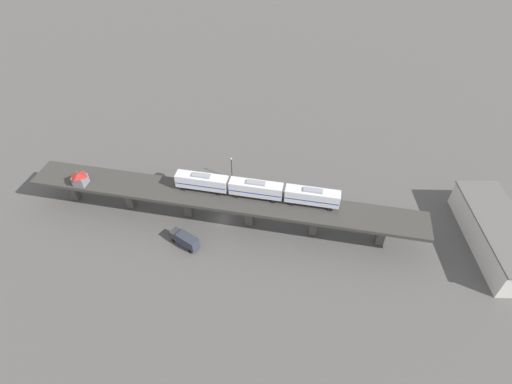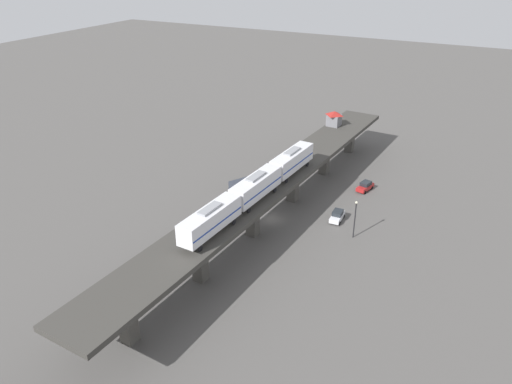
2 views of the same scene
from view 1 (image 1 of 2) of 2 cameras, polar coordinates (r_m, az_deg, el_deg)
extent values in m
plane|color=#514F4C|center=(96.58, -4.71, -3.94)|extent=(400.00, 400.00, 0.00)
cube|color=#393733|center=(91.49, -4.96, -0.81)|extent=(14.01, 92.34, 0.80)
cube|color=#47443F|center=(109.35, -24.67, 0.54)|extent=(1.91, 1.91, 6.85)
cube|color=#47443F|center=(101.97, -17.66, -0.55)|extent=(1.91, 1.91, 6.85)
cube|color=#47443F|center=(96.39, -9.70, -1.77)|extent=(1.91, 1.91, 6.85)
cube|color=#47443F|center=(92.91, -0.95, -3.07)|extent=(1.91, 1.91, 6.85)
cube|color=#47443F|center=(91.78, 8.27, -4.37)|extent=(1.91, 1.91, 6.85)
cube|color=#47443F|center=(93.09, 17.50, -5.54)|extent=(1.91, 1.91, 6.85)
cube|color=silver|center=(91.75, -7.74, 1.53)|extent=(3.53, 12.15, 3.10)
cube|color=navy|center=(91.94, -7.72, 1.39)|extent=(3.55, 11.91, 0.24)
cube|color=gray|center=(90.64, -7.84, 2.36)|extent=(1.65, 4.28, 0.36)
cylinder|color=black|center=(95.21, -9.82, 1.34)|extent=(0.27, 0.85, 0.84)
cylinder|color=black|center=(93.57, -10.28, 0.41)|extent=(0.27, 0.85, 0.84)
cylinder|color=black|center=(92.91, -4.94, 0.69)|extent=(0.27, 0.85, 0.84)
cylinder|color=black|center=(91.23, -5.33, -0.29)|extent=(0.27, 0.85, 0.84)
cube|color=silver|center=(89.04, 0.00, 0.49)|extent=(3.53, 12.15, 3.10)
cube|color=navy|center=(89.24, 0.00, 0.35)|extent=(3.55, 11.91, 0.24)
cube|color=gray|center=(87.89, 0.00, 1.33)|extent=(1.65, 4.28, 0.36)
cylinder|color=black|center=(92.02, -2.42, 0.34)|extent=(0.27, 0.85, 0.84)
cylinder|color=black|center=(90.33, -2.76, -0.65)|extent=(0.27, 0.85, 0.84)
cylinder|color=black|center=(90.81, 2.75, -0.36)|extent=(0.27, 0.85, 0.84)
cylinder|color=black|center=(89.09, 2.50, -1.38)|extent=(0.27, 0.85, 0.84)
cube|color=silver|center=(88.06, 8.06, -0.60)|extent=(3.53, 12.15, 3.10)
cube|color=navy|center=(88.26, 8.04, -0.74)|extent=(3.55, 11.91, 0.24)
cube|color=gray|center=(86.90, 8.17, 0.24)|extent=(1.65, 4.28, 0.36)
cylinder|color=black|center=(90.49, 5.37, -0.72)|extent=(0.27, 0.85, 0.84)
cylinder|color=black|center=(88.77, 5.17, -1.75)|extent=(0.27, 0.85, 0.84)
cylinder|color=black|center=(90.44, 10.65, -1.43)|extent=(0.27, 0.85, 0.84)
cylinder|color=black|center=(88.72, 10.55, -2.47)|extent=(0.27, 0.85, 0.84)
cube|color=slate|center=(101.89, -23.81, 1.58)|extent=(2.97, 2.97, 2.50)
pyramid|color=maroon|center=(100.89, -24.07, 2.31)|extent=(3.41, 3.41, 0.90)
cube|color=silver|center=(104.64, -6.20, 0.89)|extent=(2.00, 4.48, 0.80)
cube|color=#1E2328|center=(104.15, -6.32, 1.22)|extent=(1.74, 2.27, 0.76)
cylinder|color=black|center=(105.79, -6.87, 1.08)|extent=(0.27, 0.67, 0.66)
cylinder|color=black|center=(104.54, -7.04, 0.47)|extent=(0.27, 0.67, 0.66)
cylinder|color=black|center=(105.29, -5.34, 0.99)|extent=(0.27, 0.67, 0.66)
cylinder|color=black|center=(104.04, -5.49, 0.37)|extent=(0.27, 0.67, 0.66)
cube|color=#AD1E1E|center=(109.25, -13.45, 1.90)|extent=(2.75, 4.69, 0.80)
cube|color=#1E2328|center=(108.84, -13.58, 2.23)|extent=(2.09, 2.51, 0.76)
cylinder|color=black|center=(110.72, -13.82, 2.18)|extent=(0.38, 0.70, 0.66)
cylinder|color=black|center=(109.69, -14.28, 1.64)|extent=(0.38, 0.70, 0.66)
cylinder|color=black|center=(109.35, -12.55, 1.85)|extent=(0.38, 0.70, 0.66)
cylinder|color=black|center=(108.31, -13.01, 1.29)|extent=(0.38, 0.70, 0.66)
cube|color=#333338|center=(92.62, -11.35, -5.96)|extent=(2.88, 2.80, 2.30)
cube|color=#2D333D|center=(90.57, -9.75, -6.91)|extent=(4.49, 5.67, 2.70)
cylinder|color=black|center=(93.87, -10.83, -6.07)|extent=(0.78, 1.05, 1.00)
cylinder|color=black|center=(93.07, -11.68, -6.79)|extent=(0.78, 1.05, 1.00)
cylinder|color=black|center=(91.24, -8.49, -7.53)|extent=(0.78, 1.05, 1.00)
cylinder|color=black|center=(90.37, -9.38, -8.32)|extent=(0.78, 1.05, 1.00)
cylinder|color=black|center=(105.45, -3.49, 3.27)|extent=(0.20, 0.20, 6.50)
sphere|color=beige|center=(103.30, -3.57, 4.77)|extent=(0.44, 0.44, 0.44)
cube|color=beige|center=(103.31, 31.08, -5.30)|extent=(28.99, 13.25, 6.40)
cube|color=#595654|center=(101.16, 31.76, -3.98)|extent=(29.57, 13.52, 0.40)
camera|label=2|loc=(115.66, 39.26, 21.68)|focal=35.00mm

